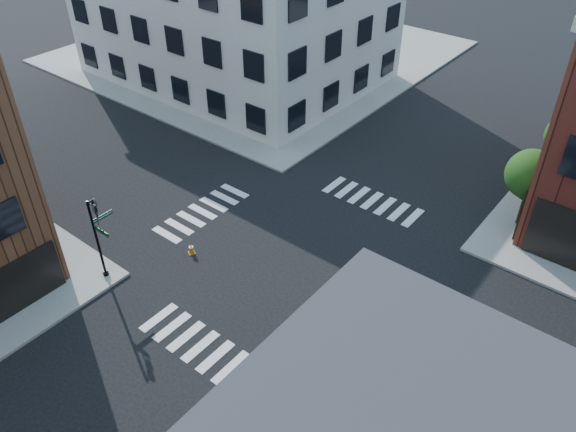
# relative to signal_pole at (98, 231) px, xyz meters

# --- Properties ---
(ground) EXTENTS (120.00, 120.00, 0.00)m
(ground) POSITION_rel_signal_pole_xyz_m (6.72, 6.68, -2.86)
(ground) COLOR black
(ground) RESTS_ON ground
(sidewalk_nw) EXTENTS (30.00, 30.00, 0.15)m
(sidewalk_nw) POSITION_rel_signal_pole_xyz_m (-14.28, 27.68, -2.78)
(sidewalk_nw) COLOR gray
(sidewalk_nw) RESTS_ON ground
(building_nw) EXTENTS (22.00, 16.00, 11.00)m
(building_nw) POSITION_rel_signal_pole_xyz_m (-12.28, 22.68, 2.64)
(building_nw) COLOR beige
(building_nw) RESTS_ON ground
(tree_near) EXTENTS (2.69, 2.69, 4.49)m
(tree_near) POSITION_rel_signal_pole_xyz_m (14.28, 16.65, 0.30)
(tree_near) COLOR black
(tree_near) RESTS_ON ground
(tree_far) EXTENTS (2.43, 2.43, 4.07)m
(tree_far) POSITION_rel_signal_pole_xyz_m (14.28, 22.65, 0.02)
(tree_far) COLOR black
(tree_far) RESTS_ON ground
(signal_pole) EXTENTS (1.29, 1.24, 4.60)m
(signal_pole) POSITION_rel_signal_pole_xyz_m (0.00, 0.00, 0.00)
(signal_pole) COLOR black
(signal_pole) RESTS_ON ground
(box_truck) EXTENTS (9.32, 3.42, 4.14)m
(box_truck) POSITION_rel_signal_pole_xyz_m (17.76, 1.91, -0.70)
(box_truck) COLOR silver
(box_truck) RESTS_ON ground
(traffic_cone) EXTENTS (0.45, 0.45, 0.62)m
(traffic_cone) POSITION_rel_signal_pole_xyz_m (1.89, 3.76, -2.56)
(traffic_cone) COLOR #CA6609
(traffic_cone) RESTS_ON ground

